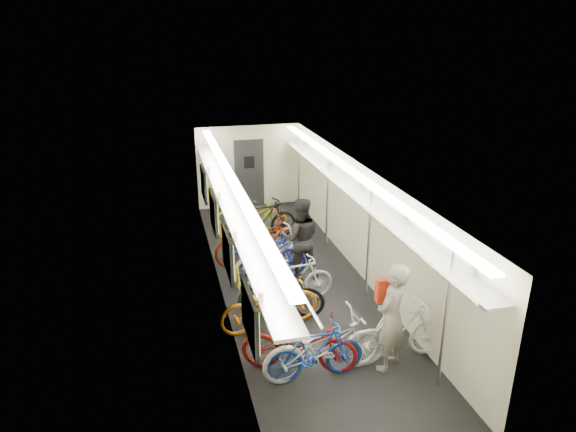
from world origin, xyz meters
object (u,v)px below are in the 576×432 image
bicycle_0 (323,346)px  backpack (384,290)px  passenger_mid (300,238)px  bicycle_1 (314,352)px  passenger_near (392,317)px

bicycle_0 → backpack: 1.26m
bicycle_0 → backpack: bearing=-88.8°
passenger_mid → backpack: bearing=106.8°
bicycle_0 → passenger_mid: 3.33m
bicycle_1 → backpack: backpack is taller
backpack → passenger_mid: bearing=101.6°
bicycle_1 → backpack: size_ratio=4.11×
bicycle_1 → backpack: 1.42m
bicycle_1 → backpack: (1.15, 0.17, 0.81)m
bicycle_0 → bicycle_1: 0.18m
bicycle_0 → passenger_near: (1.06, -0.07, 0.38)m
passenger_mid → backpack: 3.22m
bicycle_1 → passenger_mid: size_ratio=0.88×
passenger_near → backpack: size_ratio=4.69×
bicycle_1 → passenger_mid: bearing=-12.7°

